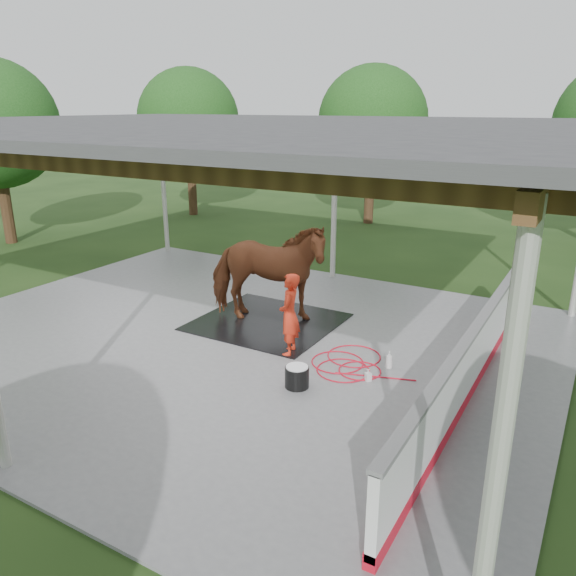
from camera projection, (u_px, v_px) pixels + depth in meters
The scene contains 12 objects.
ground at pixel (227, 340), 10.93m from camera, with size 100.00×100.00×0.00m, color #1E3814.
concrete_slab at pixel (227, 339), 10.93m from camera, with size 12.00×10.00×0.05m, color slate.
pavilion_structure at pixel (219, 129), 9.70m from camera, with size 12.60×10.60×4.05m.
dasher_board at pixel (471, 365), 8.56m from camera, with size 0.16×8.00×1.15m.
tree_belt at pixel (262, 138), 10.35m from camera, with size 28.00×28.00×5.80m.
rubber_mat at pixel (267, 322), 11.69m from camera, with size 2.77×2.60×0.02m, color black.
horse at pixel (267, 273), 11.35m from camera, with size 1.14×2.50×2.12m, color brown.
handler at pixel (289, 314), 9.99m from camera, with size 0.55×0.36×1.52m, color red.
wash_bucket at pixel (297, 376), 8.96m from camera, with size 0.39×0.39×0.36m.
soap_bottle_a at pixel (389, 360), 9.60m from camera, with size 0.12×0.12×0.31m, color silver.
soap_bottle_b at pixel (368, 375), 9.18m from camera, with size 0.09×0.10×0.21m, color #338CD8.
hose_coil at pixel (348, 364), 9.79m from camera, with size 1.88×1.56×0.02m.
Camera 1 is at (6.08, -8.12, 4.37)m, focal length 35.00 mm.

